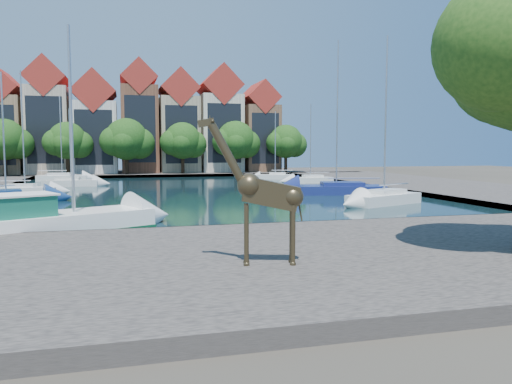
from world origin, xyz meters
TOP-DOWN VIEW (x-y plane):
  - ground at (0.00, 0.00)m, footprint 160.00×160.00m
  - water_basin at (0.00, 24.00)m, footprint 38.00×50.00m
  - near_quay at (0.00, -7.00)m, footprint 50.00×14.00m
  - far_quay at (0.00, 56.00)m, footprint 60.00×16.00m
  - right_quay at (25.00, 24.00)m, footprint 14.00×52.00m
  - townhouse_west_end at (-23.00, 55.99)m, footprint 5.44×9.18m
  - townhouse_west_mid at (-17.00, 55.99)m, footprint 5.94×9.18m
  - townhouse_west_inner at (-10.50, 55.99)m, footprint 6.43×9.18m
  - townhouse_center at (-4.00, 55.99)m, footprint 5.44×9.18m
  - townhouse_east_inner at (2.00, 55.99)m, footprint 5.94×9.18m
  - townhouse_east_mid at (8.50, 55.99)m, footprint 6.43×9.18m
  - townhouse_east_end at (15.00, 55.99)m, footprint 5.44×9.18m
  - far_tree_far_west at (-21.90, 50.49)m, footprint 7.28×5.60m
  - far_tree_west at (-13.91, 50.49)m, footprint 6.76×5.20m
  - far_tree_mid_west at (-5.89, 50.49)m, footprint 7.80×6.00m
  - far_tree_mid_east at (2.10, 50.49)m, footprint 7.02×5.40m
  - far_tree_east at (10.11, 50.49)m, footprint 7.54×5.80m
  - far_tree_far_east at (18.09, 50.49)m, footprint 6.76×5.20m
  - giraffe_statue at (-2.20, -8.49)m, footprint 3.22×1.02m
  - motorsailer at (-10.18, 1.86)m, footprint 9.97×6.81m
  - sailboat_left_b at (-15.00, 17.13)m, footprint 6.94×3.90m
  - sailboat_left_c at (-15.00, 24.54)m, footprint 5.59×2.37m
  - sailboat_left_d at (-12.00, 33.91)m, footprint 5.93×2.66m
  - sailboat_left_e at (-14.05, 44.00)m, footprint 6.07×2.16m
  - sailboat_right_a at (12.00, 9.24)m, footprint 6.55×4.47m
  - sailboat_right_b at (12.00, 17.76)m, footprint 8.89×4.76m
  - sailboat_right_c at (15.00, 32.05)m, footprint 5.29×1.93m
  - sailboat_right_d at (13.04, 39.92)m, footprint 5.20×3.06m

SIDE VIEW (x-z plane):
  - ground at x=0.00m, z-range 0.00..0.00m
  - water_basin at x=0.00m, z-range 0.00..0.08m
  - near_quay at x=0.00m, z-range 0.00..0.50m
  - far_quay at x=0.00m, z-range 0.00..0.50m
  - right_quay at x=25.00m, z-range 0.00..0.50m
  - sailboat_right_d at x=13.04m, z-range -3.90..5.09m
  - sailboat_right_c at x=15.00m, z-range -4.05..5.26m
  - sailboat_left_d at x=-12.00m, z-range -3.59..4.81m
  - sailboat_left_c at x=-15.00m, z-range -4.83..6.06m
  - sailboat_left_b at x=-15.00m, z-range -4.23..5.47m
  - sailboat_left_e at x=-14.05m, z-range -4.74..6.00m
  - sailboat_right_b at x=12.00m, z-range -6.12..7.47m
  - sailboat_right_a at x=12.00m, z-range -5.37..6.76m
  - motorsailer at x=-10.18m, z-range -4.17..5.87m
  - giraffe_statue at x=-2.20m, z-range 0.46..5.08m
  - far_tree_west at x=-13.91m, z-range 1.40..8.76m
  - far_tree_far_east at x=18.09m, z-range 1.40..8.76m
  - far_tree_mid_east at x=2.10m, z-range 1.37..8.89m
  - far_tree_far_west at x=-21.90m, z-range 1.34..9.02m
  - far_tree_east at x=10.11m, z-range 1.32..9.16m
  - far_tree_mid_west at x=-5.89m, z-range 1.29..9.29m
  - townhouse_east_end at x=15.00m, z-range -0.11..14.32m
  - townhouse_west_inner at x=-10.50m, z-range -0.22..14.92m
  - townhouse_west_end at x=-23.00m, z-range -0.11..14.83m
  - townhouse_east_inner at x=2.00m, z-range -0.16..15.63m
  - townhouse_east_mid at x=8.50m, z-range -0.22..16.43m
  - townhouse_west_mid at x=-17.00m, z-range -0.16..16.63m
  - townhouse_center at x=-4.00m, z-range -0.10..16.83m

